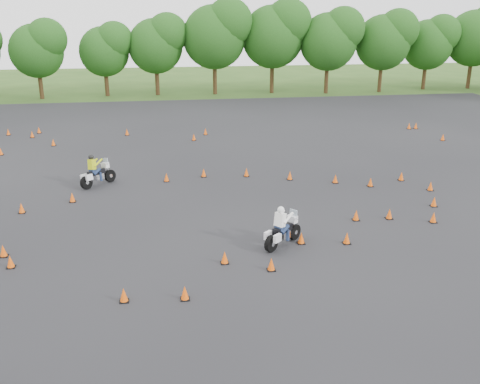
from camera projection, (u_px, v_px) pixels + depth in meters
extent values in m
plane|color=#2D5119|center=(256.00, 256.00, 20.13)|extent=(140.00, 140.00, 0.00)
plane|color=black|center=(234.00, 202.00, 25.74)|extent=(62.00, 62.00, 0.00)
cone|color=#EF550A|center=(271.00, 264.00, 18.97)|extent=(0.26, 0.26, 0.45)
cone|color=#EF550A|center=(205.00, 132.00, 39.45)|extent=(0.26, 0.26, 0.45)
cone|color=#EF550A|center=(356.00, 215.00, 23.46)|extent=(0.26, 0.26, 0.45)
cone|color=#EF550A|center=(10.00, 262.00, 19.17)|extent=(0.26, 0.26, 0.45)
cone|color=#EF550A|center=(401.00, 176.00, 28.91)|extent=(0.26, 0.26, 0.45)
cone|color=#EF550A|center=(8.00, 132.00, 39.30)|extent=(0.26, 0.26, 0.45)
cone|color=#EF550A|center=(185.00, 293.00, 17.05)|extent=(0.26, 0.26, 0.45)
cone|color=#EF550A|center=(389.00, 214.00, 23.62)|extent=(0.26, 0.26, 0.45)
cone|color=#EF550A|center=(166.00, 177.00, 28.76)|extent=(0.26, 0.26, 0.45)
cone|color=#EF550A|center=(124.00, 295.00, 16.93)|extent=(0.26, 0.26, 0.45)
cone|color=#EF550A|center=(21.00, 208.00, 24.31)|extent=(0.26, 0.26, 0.45)
cone|color=#EF550A|center=(434.00, 202.00, 25.11)|extent=(0.26, 0.26, 0.45)
cone|color=#EF550A|center=(32.00, 134.00, 38.57)|extent=(0.26, 0.26, 0.45)
cone|color=#EF550A|center=(53.00, 143.00, 36.25)|extent=(0.26, 0.26, 0.45)
cone|color=#EF550A|center=(416.00, 126.00, 41.40)|extent=(0.26, 0.26, 0.45)
cone|color=#EF550A|center=(1.00, 152.00, 33.96)|extent=(0.26, 0.26, 0.45)
cone|color=#EF550A|center=(225.00, 258.00, 19.48)|extent=(0.26, 0.26, 0.45)
cone|color=#EF550A|center=(127.00, 132.00, 39.29)|extent=(0.26, 0.26, 0.45)
cone|color=#EF550A|center=(194.00, 137.00, 37.73)|extent=(0.26, 0.26, 0.45)
cone|color=#EF550A|center=(290.00, 176.00, 29.04)|extent=(0.26, 0.26, 0.45)
cone|color=#EF550A|center=(335.00, 179.00, 28.52)|extent=(0.26, 0.26, 0.45)
cone|color=#EF550A|center=(347.00, 238.00, 21.13)|extent=(0.26, 0.26, 0.45)
cone|color=#EF550A|center=(204.00, 173.00, 29.54)|extent=(0.26, 0.26, 0.45)
cone|color=#EF550A|center=(431.00, 186.00, 27.32)|extent=(0.26, 0.26, 0.45)
cone|color=#EF550A|center=(409.00, 126.00, 41.32)|extent=(0.26, 0.26, 0.45)
cone|color=#EF550A|center=(3.00, 251.00, 20.02)|extent=(0.26, 0.26, 0.45)
cone|color=#EF550A|center=(301.00, 238.00, 21.14)|extent=(0.26, 0.26, 0.45)
cone|color=#EF550A|center=(433.00, 218.00, 23.23)|extent=(0.26, 0.26, 0.45)
cone|color=#EF550A|center=(72.00, 197.00, 25.69)|extent=(0.26, 0.26, 0.45)
cone|color=#EF550A|center=(246.00, 172.00, 29.62)|extent=(0.26, 0.26, 0.45)
cone|color=#EF550A|center=(39.00, 130.00, 39.93)|extent=(0.26, 0.26, 0.45)
cone|color=#EF550A|center=(370.00, 182.00, 27.94)|extent=(0.26, 0.26, 0.45)
cone|color=#EF550A|center=(443.00, 137.00, 37.70)|extent=(0.26, 0.26, 0.45)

